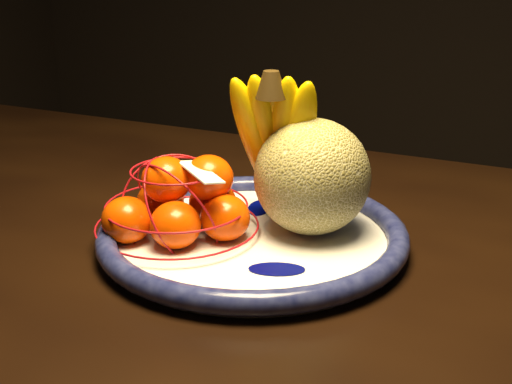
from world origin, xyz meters
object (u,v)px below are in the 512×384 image
at_px(cantaloupe, 312,177).
at_px(mandarin_bag, 181,205).
at_px(dining_table, 139,263).
at_px(fruit_bowl, 253,236).
at_px(banana_bunch, 278,139).

relative_size(cantaloupe, mandarin_bag, 0.56).
xyz_separation_m(dining_table, cantaloupe, (0.26, 0.01, 0.16)).
bearing_deg(dining_table, fruit_bowl, -9.65).
height_order(dining_table, cantaloupe, cantaloupe).
bearing_deg(cantaloupe, banana_bunch, 161.17).
xyz_separation_m(banana_bunch, mandarin_bag, (-0.09, -0.09, -0.07)).
bearing_deg(mandarin_bag, banana_bunch, 46.39).
relative_size(dining_table, fruit_bowl, 3.80).
bearing_deg(fruit_bowl, cantaloupe, 37.55).
xyz_separation_m(dining_table, mandarin_bag, (0.11, -0.07, 0.13)).
height_order(dining_table, fruit_bowl, fruit_bowl).
xyz_separation_m(fruit_bowl, mandarin_bag, (-0.08, -0.03, 0.04)).
xyz_separation_m(fruit_bowl, banana_bunch, (0.01, 0.06, 0.11)).
relative_size(fruit_bowl, mandarin_bag, 1.48).
relative_size(cantaloupe, banana_bunch, 0.66).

